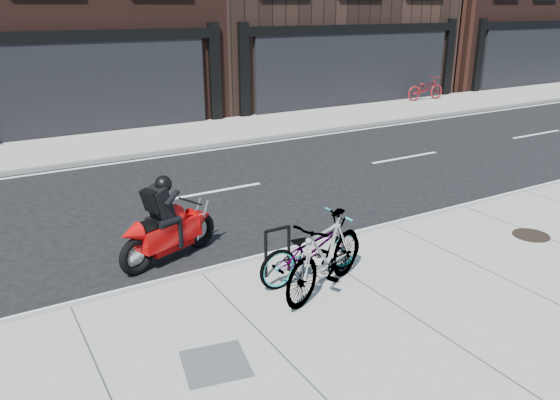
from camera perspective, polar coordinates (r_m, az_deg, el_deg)
ground at (r=11.29m, az=-2.68°, el=-1.91°), size 120.00×120.00×0.00m
sidewalk_near at (r=7.68m, az=15.65°, el=-13.25°), size 60.00×6.00×0.13m
sidewalk_far at (r=18.20m, az=-14.30°, el=6.06°), size 60.00×3.50×0.13m
bike_rack at (r=8.53m, az=-0.27°, el=-4.92°), size 0.47×0.06×0.79m
bicycle_front at (r=8.41m, az=3.34°, el=-5.13°), size 1.90×0.73×0.98m
bicycle_rear at (r=8.02m, az=4.76°, el=-5.66°), size 2.04×1.28×1.19m
motorcycle at (r=9.49m, az=-11.15°, el=-2.52°), size 1.97×0.96×1.53m
bicycle_far at (r=25.90m, az=14.96°, el=11.21°), size 2.00×0.78×1.03m
manhole_cover at (r=11.13m, az=24.76°, el=-3.36°), size 0.79×0.79×0.02m
utility_grate at (r=6.80m, az=-6.78°, el=-16.60°), size 0.88×0.88×0.02m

